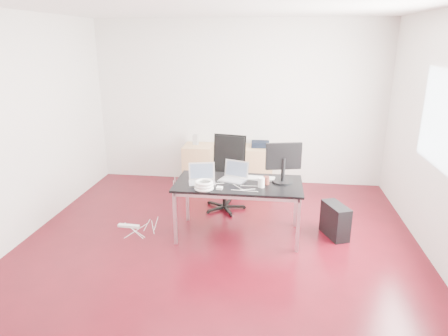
# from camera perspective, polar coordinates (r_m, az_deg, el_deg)

# --- Properties ---
(room_shell) EXTENTS (5.00, 5.00, 5.00)m
(room_shell) POSITION_cam_1_polar(r_m,az_deg,el_deg) (4.55, -0.44, 4.50)
(room_shell) COLOR #3E070F
(room_shell) RESTS_ON ground
(desk) EXTENTS (1.60, 0.80, 0.73)m
(desk) POSITION_cam_1_polar(r_m,az_deg,el_deg) (5.07, 2.08, -2.66)
(desk) COLOR black
(desk) RESTS_ON ground
(office_chair) EXTENTS (0.56, 0.58, 1.08)m
(office_chair) POSITION_cam_1_polar(r_m,az_deg,el_deg) (5.96, 0.34, -0.19)
(office_chair) COLOR black
(office_chair) RESTS_ON ground
(filing_cabinet_left) EXTENTS (0.50, 0.50, 0.70)m
(filing_cabinet_left) POSITION_cam_1_polar(r_m,az_deg,el_deg) (7.07, -3.63, 0.52)
(filing_cabinet_left) COLOR tan
(filing_cabinet_left) RESTS_ON ground
(filing_cabinet_right) EXTENTS (0.50, 0.50, 0.70)m
(filing_cabinet_right) POSITION_cam_1_polar(r_m,az_deg,el_deg) (6.95, 4.88, 0.18)
(filing_cabinet_right) COLOR tan
(filing_cabinet_right) RESTS_ON ground
(pc_tower) EXTENTS (0.36, 0.49, 0.44)m
(pc_tower) POSITION_cam_1_polar(r_m,az_deg,el_deg) (5.41, 15.59, -7.24)
(pc_tower) COLOR black
(pc_tower) RESTS_ON ground
(wastebasket) EXTENTS (0.29, 0.29, 0.28)m
(wastebasket) POSITION_cam_1_polar(r_m,az_deg,el_deg) (6.90, 2.18, -1.73)
(wastebasket) COLOR black
(wastebasket) RESTS_ON ground
(power_strip) EXTENTS (0.30, 0.08, 0.04)m
(power_strip) POSITION_cam_1_polar(r_m,az_deg,el_deg) (5.68, -13.46, -8.06)
(power_strip) COLOR white
(power_strip) RESTS_ON ground
(laptop_left) EXTENTS (0.38, 0.32, 0.23)m
(laptop_left) POSITION_cam_1_polar(r_m,az_deg,el_deg) (5.05, -3.18, -1.45)
(laptop_left) COLOR silver
(laptop_left) RESTS_ON desk
(laptop_right) EXTENTS (0.39, 0.34, 0.23)m
(laptop_right) POSITION_cam_1_polar(r_m,az_deg,el_deg) (5.14, 1.48, -1.09)
(laptop_right) COLOR silver
(laptop_right) RESTS_ON desk
(monitor) EXTENTS (0.45, 0.26, 0.51)m
(monitor) POSITION_cam_1_polar(r_m,az_deg,el_deg) (5.05, 8.49, 1.07)
(monitor) COLOR black
(monitor) RESTS_ON desk
(keyboard) EXTENTS (0.45, 0.17, 0.02)m
(keyboard) POSITION_cam_1_polar(r_m,az_deg,el_deg) (5.20, 4.84, -1.45)
(keyboard) COLOR white
(keyboard) RESTS_ON desk
(cup_white) EXTENTS (0.09, 0.09, 0.12)m
(cup_white) POSITION_cam_1_polar(r_m,az_deg,el_deg) (4.90, 5.35, -2.08)
(cup_white) COLOR white
(cup_white) RESTS_ON desk
(cup_brown) EXTENTS (0.08, 0.08, 0.10)m
(cup_brown) POSITION_cam_1_polar(r_m,az_deg,el_deg) (5.01, 6.06, -1.78)
(cup_brown) COLOR #5A261F
(cup_brown) RESTS_ON desk
(cable_coil) EXTENTS (0.24, 0.24, 0.11)m
(cable_coil) POSITION_cam_1_polar(r_m,az_deg,el_deg) (4.82, -2.87, -2.47)
(cable_coil) COLOR white
(cable_coil) RESTS_ON desk
(power_adapter) EXTENTS (0.08, 0.08, 0.03)m
(power_adapter) POSITION_cam_1_polar(r_m,az_deg,el_deg) (4.83, -0.66, -2.87)
(power_adapter) COLOR white
(power_adapter) RESTS_ON desk
(speaker) EXTENTS (0.10, 0.09, 0.18)m
(speaker) POSITION_cam_1_polar(r_m,az_deg,el_deg) (7.00, -4.08, 4.08)
(speaker) COLOR #9E9E9E
(speaker) RESTS_ON filing_cabinet_left
(navy_garment) EXTENTS (0.31, 0.25, 0.09)m
(navy_garment) POSITION_cam_1_polar(r_m,az_deg,el_deg) (6.88, 5.20, 3.42)
(navy_garment) COLOR black
(navy_garment) RESTS_ON filing_cabinet_right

